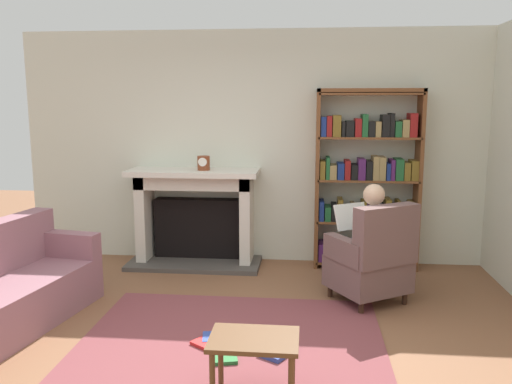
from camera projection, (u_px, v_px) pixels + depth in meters
name	position (u px, v px, depth m)	size (l,w,h in m)	color
ground	(227.00, 357.00, 3.90)	(14.00, 14.00, 0.00)	brown
back_wall	(259.00, 148.00, 6.17)	(5.60, 0.10, 2.70)	silver
area_rug	(233.00, 339.00, 4.19)	(2.40, 1.80, 0.01)	brown
fireplace	(196.00, 214.00, 6.13)	(1.53, 0.64, 1.12)	#4C4742
mantel_clock	(204.00, 163.00, 5.91)	(0.14, 0.14, 0.16)	brown
bookshelf	(367.00, 182.00, 5.90)	(1.16, 0.32, 2.03)	brown
armchair_reading	(373.00, 260.00, 4.90)	(0.87, 0.87, 0.97)	#331E14
seated_reader	(365.00, 236.00, 4.97)	(0.55, 0.59, 1.14)	silver
sofa_floral	(4.00, 290.00, 4.39)	(1.00, 1.80, 0.85)	#92616C
side_table	(254.00, 347.00, 3.27)	(0.56, 0.39, 0.43)	brown
scattered_books	(235.00, 347.00, 4.01)	(0.83, 0.54, 0.04)	red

